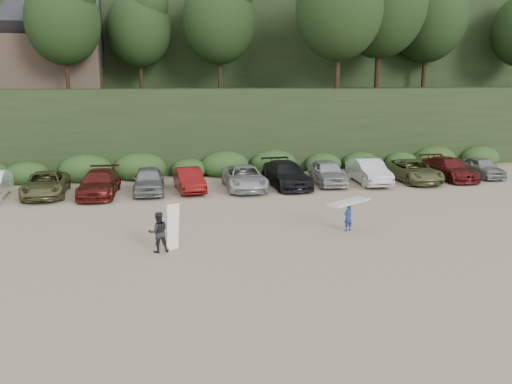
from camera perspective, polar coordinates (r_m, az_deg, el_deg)
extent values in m
plane|color=tan|center=(21.71, 0.36, -5.11)|extent=(120.00, 120.00, 0.00)
cube|color=black|center=(42.57, -6.10, 7.69)|extent=(80.00, 14.00, 6.00)
cube|color=black|center=(60.36, -8.11, 13.83)|extent=(90.00, 30.00, 16.00)
ellipsoid|color=black|center=(42.65, -6.37, 18.46)|extent=(66.00, 12.00, 10.00)
cube|color=#2B491E|center=(35.42, -5.59, 2.80)|extent=(46.20, 2.00, 1.20)
cube|color=brown|center=(44.84, -22.43, 13.48)|extent=(8.00, 6.00, 4.00)
imported|color=brown|center=(31.58, -22.91, 0.83)|extent=(2.52, 5.11, 1.39)
imported|color=#551613|center=(30.61, -17.47, 0.97)|extent=(2.41, 5.20, 1.47)
imported|color=gray|center=(30.62, -12.16, 1.34)|extent=(1.90, 4.55, 1.54)
imported|color=maroon|center=(30.70, -7.63, 1.40)|extent=(1.80, 4.32, 1.39)
imported|color=#B4B6BB|center=(30.97, -1.34, 1.66)|extent=(2.51, 5.23, 1.44)
imported|color=black|center=(31.76, 3.49, 2.03)|extent=(2.47, 5.51, 1.57)
imported|color=#ACACB0|center=(32.78, 8.15, 2.26)|extent=(2.22, 4.75, 1.57)
imported|color=silver|center=(33.48, 12.75, 2.31)|extent=(2.05, 4.96, 1.59)
imported|color=#61663B|center=(34.92, 17.47, 2.32)|extent=(2.44, 5.16, 1.42)
imported|color=#5C1517|center=(36.56, 21.20, 2.51)|extent=(2.09, 5.02, 1.45)
imported|color=gray|center=(38.25, 24.37, 2.60)|extent=(1.87, 4.17, 1.39)
imported|color=navy|center=(22.73, 10.47, -2.85)|extent=(0.54, 0.45, 1.26)
cube|color=beige|center=(22.56, 10.54, -1.13)|extent=(2.31, 1.70, 0.09)
imported|color=black|center=(19.95, -11.09, -4.52)|extent=(0.87, 0.72, 1.62)
cube|color=white|center=(20.00, -9.52, -3.98)|extent=(0.60, 0.50, 1.91)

